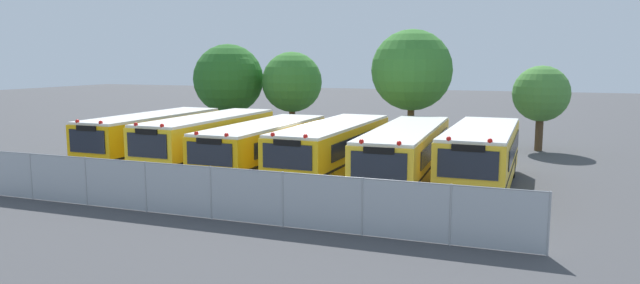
# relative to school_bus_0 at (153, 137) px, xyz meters

# --- Properties ---
(ground_plane) EXTENTS (160.00, 160.00, 0.00)m
(ground_plane) POSITION_rel_school_bus_0_xyz_m (8.11, 0.15, -1.43)
(ground_plane) COLOR #424244
(school_bus_0) EXTENTS (2.59, 9.29, 2.73)m
(school_bus_0) POSITION_rel_school_bus_0_xyz_m (0.00, 0.00, 0.00)
(school_bus_0) COLOR #EAA80C
(school_bus_0) RESTS_ON ground_plane
(school_bus_1) EXTENTS (2.63, 9.68, 2.73)m
(school_bus_1) POSITION_rel_school_bus_0_xyz_m (3.25, 0.07, 0.00)
(school_bus_1) COLOR yellow
(school_bus_1) RESTS_ON ground_plane
(school_bus_2) EXTENTS (2.74, 9.72, 2.51)m
(school_bus_2) POSITION_rel_school_bus_0_xyz_m (6.37, -0.11, -0.11)
(school_bus_2) COLOR #EAA80C
(school_bus_2) RESTS_ON ground_plane
(school_bus_3) EXTENTS (2.81, 10.10, 2.58)m
(school_bus_3) POSITION_rel_school_bus_0_xyz_m (9.67, 0.29, -0.07)
(school_bus_3) COLOR yellow
(school_bus_3) RESTS_ON ground_plane
(school_bus_4) EXTENTS (2.77, 10.82, 2.58)m
(school_bus_4) POSITION_rel_school_bus_0_xyz_m (13.11, 0.07, -0.07)
(school_bus_4) COLOR yellow
(school_bus_4) RESTS_ON ground_plane
(school_bus_5) EXTENTS (2.74, 9.28, 2.69)m
(school_bus_5) POSITION_rel_school_bus_0_xyz_m (16.26, 0.20, -0.01)
(school_bus_5) COLOR yellow
(school_bus_5) RESTS_ON ground_plane
(tree_0) EXTENTS (4.89, 4.89, 6.45)m
(tree_0) POSITION_rel_school_bus_0_xyz_m (-1.74, 11.24, 2.63)
(tree_0) COLOR #4C3823
(tree_0) RESTS_ON ground_plane
(tree_1) EXTENTS (4.10, 4.10, 5.90)m
(tree_1) POSITION_rel_school_bus_0_xyz_m (2.70, 11.81, 2.34)
(tree_1) COLOR #4C3823
(tree_1) RESTS_ON ground_plane
(tree_2) EXTENTS (4.79, 4.79, 7.14)m
(tree_2) POSITION_rel_school_bus_0_xyz_m (11.48, 9.57, 3.25)
(tree_2) COLOR #4C3823
(tree_2) RESTS_ON ground_plane
(tree_3) EXTENTS (3.27, 3.27, 5.02)m
(tree_3) POSITION_rel_school_bus_0_xyz_m (18.58, 11.73, 1.91)
(tree_3) COLOR #4C3823
(tree_3) RESTS_ON ground_plane
(chainlink_fence) EXTENTS (21.21, 0.07, 1.82)m
(chainlink_fence) POSITION_rel_school_bus_0_xyz_m (8.18, -7.90, -0.49)
(chainlink_fence) COLOR #9EA0A3
(chainlink_fence) RESTS_ON ground_plane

